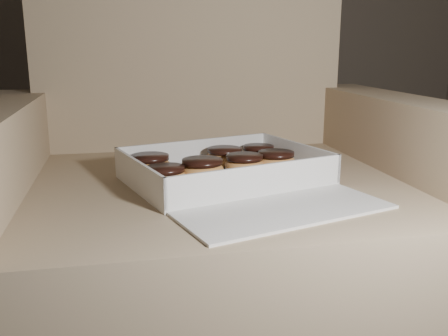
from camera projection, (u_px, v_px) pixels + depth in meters
armchair at (210, 229)px, 1.15m from camera, size 1.01×0.85×1.05m
bakery_box at (235, 179)px, 0.99m from camera, size 0.48×0.52×0.06m
donut_a at (202, 169)px, 0.99m from camera, size 0.09×0.09×0.04m
donut_b at (225, 156)px, 1.11m from camera, size 0.08×0.08×0.04m
donut_c at (258, 153)px, 1.15m from camera, size 0.08×0.08×0.04m
donut_d at (150, 165)px, 1.03m from camera, size 0.09×0.09×0.04m
donut_e at (276, 160)px, 1.07m from camera, size 0.08×0.08×0.04m
donut_f at (166, 176)px, 0.95m from camera, size 0.08×0.08×0.04m
donut_g at (244, 164)px, 1.04m from camera, size 0.08×0.08×0.04m
crumb_a at (289, 174)px, 1.04m from camera, size 0.01×0.01×0.00m
crumb_b at (240, 180)px, 0.99m from camera, size 0.01×0.01×0.00m
crumb_c at (315, 182)px, 0.98m from camera, size 0.01×0.01×0.00m
crumb_d at (260, 185)px, 0.96m from camera, size 0.01×0.01×0.00m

